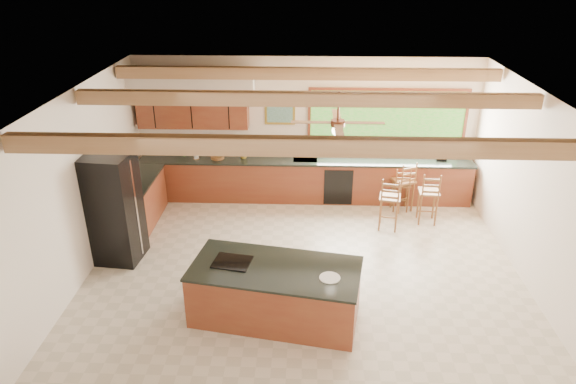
{
  "coord_description": "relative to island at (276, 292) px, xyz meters",
  "views": [
    {
      "loc": [
        0.01,
        -7.21,
        4.92
      ],
      "look_at": [
        -0.29,
        0.8,
        1.14
      ],
      "focal_mm": 32.0,
      "sensor_mm": 36.0,
      "label": 1
    }
  ],
  "objects": [
    {
      "name": "bar_stool_a",
      "position": [
        2.03,
        2.69,
        0.22
      ],
      "size": [
        0.46,
        0.46,
        1.09
      ],
      "rotation": [
        0.0,
        0.0,
        -0.19
      ],
      "color": "brown",
      "rests_on": "ground"
    },
    {
      "name": "refrigerator",
      "position": [
        -2.82,
        1.5,
        0.54
      ],
      "size": [
        0.82,
        0.81,
        1.93
      ],
      "rotation": [
        0.0,
        0.0,
        -0.1
      ],
      "color": "black",
      "rests_on": "ground"
    },
    {
      "name": "counter_run",
      "position": [
        -0.42,
        3.62,
        0.04
      ],
      "size": [
        7.12,
        3.1,
        1.24
      ],
      "color": "brown",
      "rests_on": "ground"
    },
    {
      "name": "ground",
      "position": [
        0.4,
        1.1,
        -0.42
      ],
      "size": [
        7.2,
        7.2,
        0.0
      ],
      "primitive_type": "plane",
      "color": "beige",
      "rests_on": "ground"
    },
    {
      "name": "bar_stool_b",
      "position": [
        2.42,
        3.49,
        0.22
      ],
      "size": [
        0.51,
        0.51,
        1.09
      ],
      "rotation": [
        0.0,
        0.0,
        0.39
      ],
      "color": "brown",
      "rests_on": "ground"
    },
    {
      "name": "bar_stool_c",
      "position": [
        2.82,
        2.97,
        0.22
      ],
      "size": [
        0.41,
        0.41,
        1.09
      ],
      "rotation": [
        0.0,
        0.0,
        -0.07
      ],
      "color": "brown",
      "rests_on": "ground"
    },
    {
      "name": "bar_stool_d",
      "position": [
        2.39,
        3.5,
        0.15
      ],
      "size": [
        0.36,
        0.36,
        0.97
      ],
      "rotation": [
        0.0,
        0.0,
        -0.05
      ],
      "color": "brown",
      "rests_on": "ground"
    },
    {
      "name": "island",
      "position": [
        0.0,
        0.0,
        0.0
      ],
      "size": [
        2.57,
        1.53,
        0.86
      ],
      "rotation": [
        0.0,
        0.0,
        -0.17
      ],
      "color": "brown",
      "rests_on": "ground"
    },
    {
      "name": "room_shell",
      "position": [
        0.23,
        1.75,
        1.79
      ],
      "size": [
        7.27,
        6.54,
        3.02
      ],
      "color": "white",
      "rests_on": "ground"
    }
  ]
}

